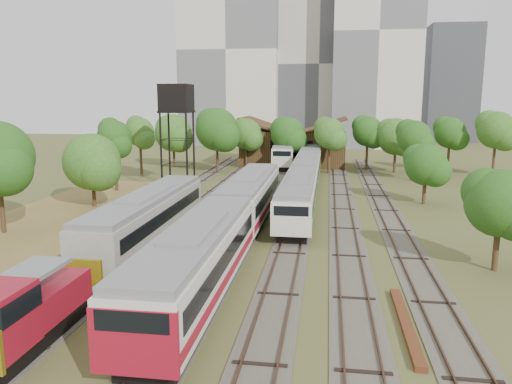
% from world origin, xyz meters
% --- Properties ---
extents(ground, '(240.00, 240.00, 0.00)m').
position_xyz_m(ground, '(0.00, 0.00, 0.00)').
color(ground, '#475123').
rests_on(ground, ground).
extents(tracks, '(24.60, 80.00, 0.19)m').
position_xyz_m(tracks, '(-0.67, 25.00, 0.04)').
color(tracks, '#4C473D').
rests_on(tracks, ground).
extents(railcar_red_set, '(3.21, 34.58, 3.97)m').
position_xyz_m(railcar_red_set, '(-2.00, 10.30, 2.10)').
color(railcar_red_set, black).
rests_on(railcar_red_set, ground).
extents(railcar_green_set, '(2.94, 52.08, 3.63)m').
position_xyz_m(railcar_green_set, '(2.00, 37.94, 1.92)').
color(railcar_green_set, black).
rests_on(railcar_green_set, ground).
extents(railcar_rear, '(3.07, 16.08, 3.81)m').
position_xyz_m(railcar_rear, '(-2.00, 55.94, 2.01)').
color(railcar_rear, black).
rests_on(railcar_rear, ground).
extents(shunter_locomotive, '(2.58, 8.10, 3.37)m').
position_xyz_m(shunter_locomotive, '(-8.00, -4.08, 1.60)').
color(shunter_locomotive, black).
rests_on(shunter_locomotive, ground).
extents(old_grey_coach, '(3.07, 18.00, 3.80)m').
position_xyz_m(old_grey_coach, '(-8.00, 10.76, 2.07)').
color(old_grey_coach, black).
rests_on(old_grey_coach, ground).
extents(water_tower, '(3.48, 3.48, 12.01)m').
position_xyz_m(water_tower, '(-12.66, 33.34, 10.13)').
color(water_tower, black).
rests_on(water_tower, ground).
extents(rail_pile_far, '(0.51, 8.09, 0.26)m').
position_xyz_m(rail_pile_far, '(8.20, 0.29, 0.13)').
color(rail_pile_far, brown).
rests_on(rail_pile_far, ground).
extents(maintenance_shed, '(16.45, 11.55, 7.58)m').
position_xyz_m(maintenance_shed, '(-1.00, 57.98, 2.91)').
color(maintenance_shed, '#382214').
rests_on(maintenance_shed, ground).
extents(tree_band_left, '(8.00, 55.34, 8.76)m').
position_xyz_m(tree_band_left, '(-19.35, 11.94, 5.03)').
color(tree_band_left, '#382616').
rests_on(tree_band_left, ground).
extents(tree_band_far, '(51.05, 10.37, 9.15)m').
position_xyz_m(tree_band_far, '(1.11, 50.52, 5.58)').
color(tree_band_far, '#382616').
rests_on(tree_band_far, ground).
extents(tree_band_right, '(5.43, 39.25, 7.72)m').
position_xyz_m(tree_band_right, '(14.69, 28.27, 4.61)').
color(tree_band_right, '#382616').
rests_on(tree_band_right, ground).
extents(tower_left, '(22.00, 16.00, 42.00)m').
position_xyz_m(tower_left, '(-18.00, 95.00, 21.00)').
color(tower_left, beige).
rests_on(tower_left, ground).
extents(tower_centre, '(20.00, 18.00, 36.00)m').
position_xyz_m(tower_centre, '(2.00, 100.00, 18.00)').
color(tower_centre, '#B5AEA4').
rests_on(tower_centre, ground).
extents(tower_right, '(18.00, 16.00, 48.00)m').
position_xyz_m(tower_right, '(14.00, 92.00, 24.00)').
color(tower_right, beige).
rests_on(tower_right, ground).
extents(tower_far_right, '(12.00, 12.00, 28.00)m').
position_xyz_m(tower_far_right, '(34.00, 110.00, 14.00)').
color(tower_far_right, '#3D3F45').
rests_on(tower_far_right, ground).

